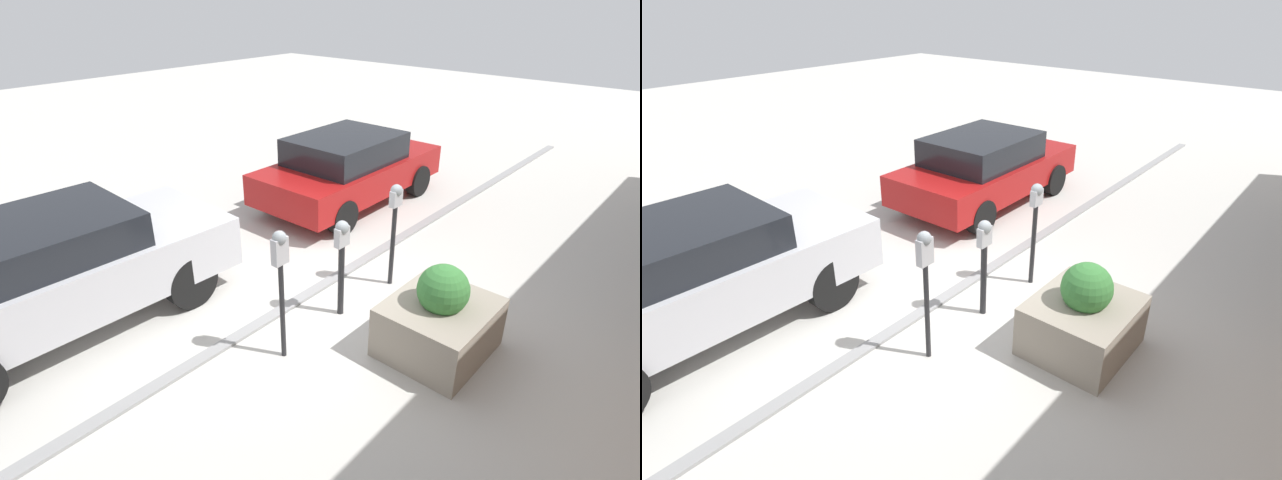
{
  "view_description": "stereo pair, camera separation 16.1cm",
  "coord_description": "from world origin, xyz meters",
  "views": [
    {
      "loc": [
        -4.19,
        -3.87,
        3.79
      ],
      "look_at": [
        0.0,
        -0.16,
        0.94
      ],
      "focal_mm": 28.0,
      "sensor_mm": 36.0,
      "label": 1
    },
    {
      "loc": [
        -4.29,
        -3.75,
        3.79
      ],
      "look_at": [
        0.0,
        -0.16,
        0.94
      ],
      "focal_mm": 28.0,
      "sensor_mm": 36.0,
      "label": 2
    }
  ],
  "objects": [
    {
      "name": "ground_plane",
      "position": [
        0.0,
        0.0,
        0.0
      ],
      "size": [
        40.0,
        40.0,
        0.0
      ],
      "primitive_type": "plane",
      "color": "beige"
    },
    {
      "name": "curb_strip",
      "position": [
        0.0,
        0.08,
        0.02
      ],
      "size": [
        19.0,
        0.16,
        0.04
      ],
      "color": "gray",
      "rests_on": "ground_plane"
    },
    {
      "name": "parking_meter_nearest",
      "position": [
        -1.07,
        -0.56,
        1.16
      ],
      "size": [
        0.18,
        0.15,
        1.59
      ],
      "color": "#232326",
      "rests_on": "ground_plane"
    },
    {
      "name": "parking_meter_second",
      "position": [
        0.0,
        -0.52,
        0.9
      ],
      "size": [
        0.2,
        0.17,
        1.32
      ],
      "color": "#232326",
      "rests_on": "ground_plane"
    },
    {
      "name": "parking_meter_middle",
      "position": [
        1.04,
        -0.58,
        1.08
      ],
      "size": [
        0.19,
        0.16,
        1.5
      ],
      "color": "#232326",
      "rests_on": "ground_plane"
    },
    {
      "name": "planter_box",
      "position": [
        0.18,
        -1.82,
        0.41
      ],
      "size": [
        1.22,
        1.07,
        1.11
      ],
      "color": "gray",
      "rests_on": "ground_plane"
    },
    {
      "name": "parked_car_front",
      "position": [
        -2.49,
        1.88,
        0.79
      ],
      "size": [
        4.25,
        1.87,
        1.46
      ],
      "rotation": [
        0.0,
        0.0,
        -0.03
      ],
      "color": "#B7B7BC",
      "rests_on": "ground_plane"
    },
    {
      "name": "parked_car_middle",
      "position": [
        2.98,
        1.75,
        0.71
      ],
      "size": [
        3.89,
        1.82,
        1.36
      ],
      "rotation": [
        0.0,
        0.0,
        0.01
      ],
      "color": "maroon",
      "rests_on": "ground_plane"
    }
  ]
}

